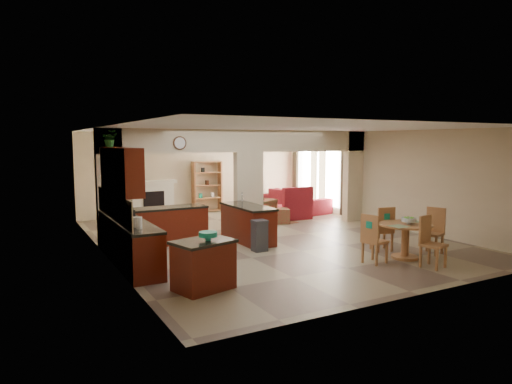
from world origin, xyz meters
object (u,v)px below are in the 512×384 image
dining_table (405,235)px  kitchen_island (203,265)px  sofa (297,200)px  armchair (259,211)px

dining_table → kitchen_island: bearing=178.2°
kitchen_island → sofa: kitchen_island is taller
dining_table → armchair: 5.29m
armchair → sofa: bearing=-172.0°
sofa → armchair: (-2.38, -1.52, -0.01)m
kitchen_island → armchair: 6.42m
dining_table → sofa: (1.73, 6.76, -0.11)m
kitchen_island → dining_table: 4.55m
dining_table → sofa: size_ratio=0.42×
kitchen_island → dining_table: (4.55, -0.14, 0.08)m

